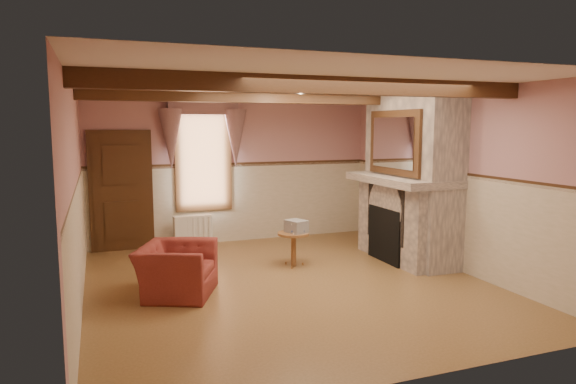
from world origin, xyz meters
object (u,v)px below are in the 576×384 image
object	(u,v)px
armchair	(177,270)
bowl	(403,173)
side_table	(294,249)
mantel_clock	(386,167)
oil_lamp	(386,165)
radiator	(193,232)

from	to	relation	value
armchair	bowl	size ratio (longest dim) A/B	2.98
side_table	bowl	xyz separation A→B (m)	(1.83, -0.28, 1.19)
side_table	mantel_clock	xyz separation A→B (m)	(1.83, 0.28, 1.25)
bowl	oil_lamp	xyz separation A→B (m)	(0.00, 0.56, 0.10)
armchair	mantel_clock	distance (m)	4.11
radiator	bowl	size ratio (longest dim) A/B	2.00
oil_lamp	armchair	bearing A→B (deg)	-164.50
radiator	mantel_clock	bearing A→B (deg)	-31.20
side_table	radiator	size ratio (longest dim) A/B	0.79
side_table	mantel_clock	bearing A→B (deg)	8.63
armchair	side_table	size ratio (longest dim) A/B	1.90
radiator	side_table	bearing A→B (deg)	-59.59
armchair	mantel_clock	xyz separation A→B (m)	(3.80, 1.05, 1.18)
side_table	mantel_clock	size ratio (longest dim) A/B	2.29
side_table	oil_lamp	xyz separation A→B (m)	(1.83, 0.28, 1.29)
bowl	mantel_clock	bearing A→B (deg)	90.00
armchair	side_table	xyz separation A→B (m)	(1.96, 0.77, -0.06)
side_table	armchair	bearing A→B (deg)	-158.48
armchair	mantel_clock	world-z (taller)	mantel_clock
armchair	bowl	bearing A→B (deg)	-58.61
bowl	radiator	bearing A→B (deg)	145.82
bowl	mantel_clock	distance (m)	0.56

